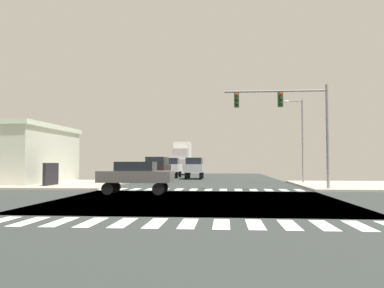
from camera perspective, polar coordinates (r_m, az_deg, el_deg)
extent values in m
cube|color=#2F3533|center=(19.31, 0.75, -8.24)|extent=(14.00, 90.00, 0.05)
cube|color=#2F3533|center=(19.31, 0.75, -8.24)|extent=(90.00, 12.00, 0.05)
cube|color=#B2ADA3|center=(33.32, 25.36, -5.47)|extent=(12.00, 12.00, 0.14)
cube|color=#BAAB9C|center=(34.36, -20.00, -5.47)|extent=(12.00, 12.00, 0.14)
cube|color=white|center=(13.48, -22.60, -10.35)|extent=(0.50, 2.00, 0.01)
cube|color=white|center=(13.05, -18.63, -10.67)|extent=(0.50, 2.00, 0.01)
cube|color=white|center=(12.70, -14.41, -10.96)|extent=(0.50, 2.00, 0.01)
cube|color=white|center=(12.41, -9.96, -11.20)|extent=(0.50, 2.00, 0.01)
cube|color=white|center=(12.20, -5.32, -11.37)|extent=(0.50, 2.00, 0.01)
cube|color=white|center=(12.07, -0.54, -11.48)|extent=(0.50, 2.00, 0.01)
cube|color=white|center=(12.01, 4.31, -11.51)|extent=(0.50, 2.00, 0.01)
cube|color=white|center=(12.05, 9.17, -11.46)|extent=(0.50, 2.00, 0.01)
cube|color=white|center=(12.16, 13.97, -11.33)|extent=(0.50, 2.00, 0.01)
cube|color=white|center=(12.36, 18.64, -11.13)|extent=(0.50, 2.00, 0.01)
cube|color=white|center=(12.63, 23.13, -10.87)|extent=(0.50, 2.00, 0.01)
cube|color=white|center=(27.75, -12.29, -6.42)|extent=(0.50, 2.00, 0.01)
cube|color=white|center=(27.47, -10.28, -6.47)|extent=(0.50, 2.00, 0.01)
cube|color=white|center=(27.23, -8.23, -6.52)|extent=(0.50, 2.00, 0.01)
cube|color=white|center=(27.02, -6.15, -6.57)|extent=(0.50, 2.00, 0.01)
cube|color=white|center=(26.85, -4.04, -6.60)|extent=(0.50, 2.00, 0.01)
cube|color=white|center=(26.72, -1.91, -6.63)|extent=(0.50, 2.00, 0.01)
cube|color=white|center=(26.62, 0.24, -6.64)|extent=(0.50, 2.00, 0.01)
cube|color=white|center=(26.56, 2.41, -6.65)|extent=(0.50, 2.00, 0.01)
cube|color=white|center=(26.54, 4.58, -6.65)|extent=(0.50, 2.00, 0.01)
cube|color=white|center=(26.55, 6.75, -6.63)|extent=(0.50, 2.00, 0.01)
cube|color=white|center=(26.60, 8.92, -6.61)|extent=(0.50, 2.00, 0.01)
cube|color=white|center=(26.69, 11.08, -6.58)|extent=(0.50, 2.00, 0.01)
cube|color=white|center=(26.82, 13.21, -6.54)|extent=(0.50, 2.00, 0.01)
cube|color=white|center=(26.98, 15.33, -6.49)|extent=(0.50, 2.00, 0.01)
cylinder|color=gray|center=(27.17, 19.12, 0.95)|extent=(0.20, 0.20, 6.98)
cylinder|color=gray|center=(26.91, 12.00, 7.53)|extent=(6.73, 0.14, 0.14)
cube|color=#1E5123|center=(26.86, 12.72, 6.36)|extent=(0.32, 0.40, 1.00)
sphere|color=red|center=(26.67, 12.79, 7.10)|extent=(0.22, 0.22, 0.22)
sphere|color=black|center=(26.62, 12.80, 6.44)|extent=(0.22, 0.22, 0.22)
sphere|color=black|center=(26.58, 12.80, 5.78)|extent=(0.22, 0.22, 0.22)
cube|color=#1E5123|center=(26.62, 6.50, 6.40)|extent=(0.32, 0.40, 1.00)
sphere|color=red|center=(26.43, 6.51, 7.14)|extent=(0.22, 0.22, 0.22)
sphere|color=black|center=(26.38, 6.52, 6.48)|extent=(0.22, 0.22, 0.22)
sphere|color=black|center=(26.33, 6.52, 5.81)|extent=(0.22, 0.22, 0.22)
cylinder|color=gray|center=(35.51, 15.81, 0.37)|extent=(0.16, 0.16, 7.33)
cylinder|color=gray|center=(35.74, 14.63, 6.08)|extent=(1.40, 0.10, 0.10)
ellipsoid|color=silver|center=(35.62, 13.51, 6.01)|extent=(0.60, 0.32, 0.20)
cube|color=black|center=(31.15, -19.85, -4.25)|extent=(0.24, 2.20, 1.80)
cylinder|color=black|center=(35.52, -4.25, -5.04)|extent=(0.26, 0.74, 0.74)
cylinder|color=black|center=(35.80, -6.74, -5.01)|extent=(0.26, 0.74, 0.74)
cylinder|color=black|center=(38.61, -3.52, -4.85)|extent=(0.26, 0.74, 0.74)
cylinder|color=black|center=(38.87, -5.82, -4.83)|extent=(0.26, 0.74, 0.74)
cube|color=black|center=(37.17, -5.07, -3.68)|extent=(1.96, 4.60, 0.88)
cube|color=black|center=(37.16, -5.06, -2.45)|extent=(1.69, 3.22, 0.72)
cylinder|color=black|center=(45.35, -2.25, -4.53)|extent=(0.26, 0.74, 0.74)
cylinder|color=black|center=(45.58, -4.26, -4.51)|extent=(0.26, 0.74, 0.74)
cylinder|color=black|center=(48.79, -1.75, -4.40)|extent=(0.26, 0.74, 0.74)
cylinder|color=black|center=(49.00, -3.62, -4.38)|extent=(0.26, 0.74, 0.74)
cube|color=silver|center=(47.16, -2.96, -3.48)|extent=(2.00, 5.10, 0.86)
cube|color=black|center=(46.27, -3.11, -2.50)|extent=(1.76, 1.78, 0.75)
cylinder|color=black|center=(55.60, -0.78, -4.15)|extent=(0.26, 0.80, 0.80)
cylinder|color=black|center=(55.82, -2.75, -4.14)|extent=(0.26, 0.80, 0.80)
cylinder|color=black|center=(60.48, -0.33, -4.03)|extent=(0.26, 0.80, 0.80)
cylinder|color=black|center=(60.68, -2.14, -4.02)|extent=(0.26, 0.80, 0.80)
cube|color=#B6B3B4|center=(58.12, -1.49, -2.96)|extent=(2.40, 7.20, 1.49)
cube|color=white|center=(59.22, -1.37, -0.99)|extent=(2.30, 4.18, 2.56)
cube|color=#B6B3B4|center=(55.99, -1.73, -1.45)|extent=(2.11, 2.02, 1.49)
cylinder|color=black|center=(41.91, 1.27, -4.68)|extent=(0.26, 0.74, 0.74)
cylinder|color=black|center=(42.03, -0.87, -4.68)|extent=(0.26, 0.74, 0.74)
cylinder|color=black|center=(45.03, 1.52, -4.54)|extent=(0.26, 0.74, 0.74)
cylinder|color=black|center=(45.14, -0.47, -4.54)|extent=(0.26, 0.74, 0.74)
cube|color=#B1BBC1|center=(43.50, 0.37, -3.54)|extent=(1.96, 4.60, 0.88)
cube|color=black|center=(43.49, 0.37, -2.49)|extent=(1.69, 3.22, 0.72)
cylinder|color=black|center=(23.74, -4.33, -6.31)|extent=(0.68, 0.26, 0.68)
cylinder|color=black|center=(22.32, -4.92, -6.54)|extent=(0.68, 0.26, 0.68)
cylinder|color=black|center=(24.37, -11.17, -6.17)|extent=(0.68, 0.26, 0.68)
cylinder|color=black|center=(22.99, -12.16, -6.37)|extent=(0.68, 0.26, 0.68)
cube|color=#625F5F|center=(23.28, -8.17, -4.71)|extent=(4.30, 1.80, 0.66)
cube|color=black|center=(23.26, -8.16, -3.23)|extent=(2.24, 1.55, 0.54)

